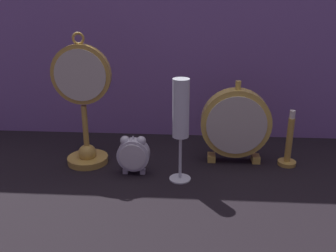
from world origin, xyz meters
TOP-DOWN VIEW (x-y plane):
  - ground_plane at (0.00, 0.00)m, footprint 4.00×4.00m
  - fabric_backdrop_drape at (0.00, 0.33)m, footprint 1.74×0.01m
  - pocket_watch_on_stand at (-0.21, 0.11)m, footprint 0.15×0.10m
  - alarm_clock_twin_bell at (-0.08, 0.05)m, footprint 0.08×0.03m
  - mantel_clock_silver at (0.17, 0.14)m, footprint 0.18×0.04m
  - champagne_flute at (0.03, 0.03)m, footprint 0.05×0.05m
  - brass_candlestick at (0.30, 0.13)m, footprint 0.05×0.05m

SIDE VIEW (x-z plane):
  - ground_plane at x=0.00m, z-range 0.00..0.00m
  - brass_candlestick at x=0.30m, z-range -0.02..0.12m
  - alarm_clock_twin_bell at x=-0.08m, z-range 0.01..0.10m
  - mantel_clock_silver at x=0.17m, z-range 0.00..0.21m
  - pocket_watch_on_stand at x=-0.21m, z-range -0.02..0.31m
  - champagne_flute at x=0.03m, z-range 0.04..0.28m
  - fabric_backdrop_drape at x=0.00m, z-range 0.00..0.69m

